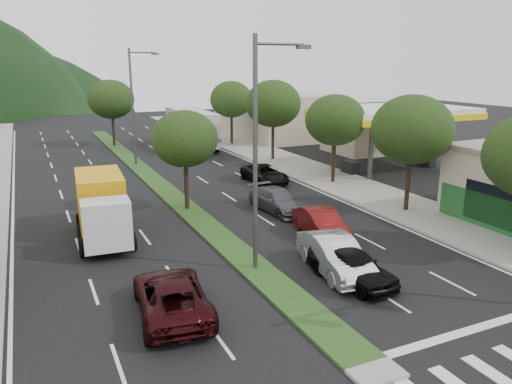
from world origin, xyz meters
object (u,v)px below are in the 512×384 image
tree_med_near (185,139)px  streetlight_near (260,144)px  tree_med_far (111,99)px  tree_r_e (231,99)px  motorhome (191,128)px  sedan_silver (335,255)px  car_queue_b (278,200)px  tree_r_d (273,104)px  tree_r_c (335,120)px  car_queue_a (352,265)px  car_queue_c (321,224)px  tree_r_b (412,130)px  streetlight_mid (135,101)px  car_queue_d (265,174)px  suv_maroon (172,295)px  box_truck (102,209)px

tree_med_near → streetlight_near: 10.07m
tree_med_near → tree_med_far: bearing=90.0°
tree_r_e → motorhome: size_ratio=0.65×
tree_med_near → motorhome: 23.12m
sedan_silver → car_queue_b: sedan_silver is taller
tree_r_d → motorhome: tree_r_d is taller
tree_r_c → car_queue_a: (-8.93, -14.87, -4.00)m
car_queue_a → car_queue_c: (1.81, 5.21, -0.01)m
tree_r_b → tree_r_d: (0.00, 18.00, 0.14)m
tree_r_b → streetlight_near: (-11.79, -4.00, 0.55)m
streetlight_mid → car_queue_c: 23.64m
tree_r_b → tree_med_far: tree_r_b is taller
streetlight_near → car_queue_a: (2.87, -2.87, -4.84)m
tree_r_d → streetlight_mid: bearing=165.7°
car_queue_d → motorhome: (-0.11, 17.43, 1.42)m
motorhome → car_queue_a: bearing=-96.1°
suv_maroon → tree_med_near: bearing=-103.1°
car_queue_d → box_truck: 14.78m
tree_r_e → streetlight_mid: streetlight_mid is taller
car_queue_b → streetlight_mid: bearing=98.8°
car_queue_d → box_truck: (-12.88, -7.21, 0.86)m
suv_maroon → car_queue_a: size_ratio=1.20×
car_queue_c → box_truck: size_ratio=0.66×
suv_maroon → motorhome: bearing=-102.4°
tree_r_e → car_queue_b: 25.98m
tree_med_near → car_queue_d: (7.46, 4.37, -3.76)m
tree_med_near → motorhome: (7.35, 21.80, -2.34)m
tree_med_far → box_truck: tree_med_far is taller
tree_med_far → sedan_silver: tree_med_far is taller
tree_med_near → streetlight_mid: (0.21, 15.00, 1.16)m
tree_r_b → car_queue_a: 12.05m
car_queue_d → sedan_silver: bearing=-106.1°
box_truck → streetlight_mid: bearing=-103.3°
tree_r_d → suv_maroon: (-16.44, -24.35, -4.45)m
tree_r_c → box_truck: tree_r_c is taller
car_queue_a → motorhome: (4.28, 34.67, 1.35)m
car_queue_a → car_queue_b: car_queue_a is taller
suv_maroon → car_queue_c: size_ratio=1.18×
tree_r_c → motorhome: bearing=103.2°
tree_r_c → tree_med_far: bearing=116.6°
tree_r_b → car_queue_c: (-7.11, -1.65, -4.30)m
streetlight_near → suv_maroon: 7.12m
sedan_silver → tree_r_b: bearing=40.4°
tree_r_e → suv_maroon: size_ratio=1.28×
tree_r_d → tree_med_far: tree_r_d is taller
car_queue_c → motorhome: 29.59m
streetlight_near → car_queue_a: bearing=-45.0°
streetlight_mid → car_queue_b: bearing=-75.0°
tree_r_c → tree_med_far: tree_med_far is taller
box_truck → motorhome: bearing=-113.2°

